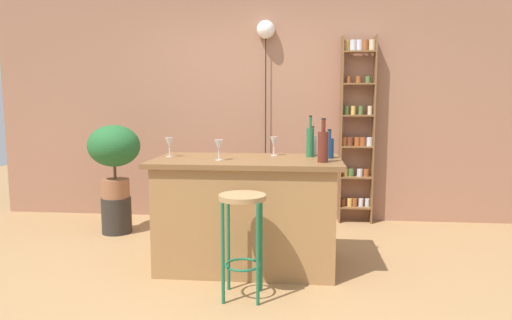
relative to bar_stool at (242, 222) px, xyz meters
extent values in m
plane|color=#A37A4C|center=(-0.04, 0.34, -0.54)|extent=(12.00, 12.00, 0.00)
cube|color=#9E6B51|center=(-0.04, 2.29, 0.86)|extent=(6.40, 0.10, 2.80)
cube|color=#9E7042|center=(-0.04, 0.64, -0.11)|extent=(1.42, 0.77, 0.87)
cube|color=brown|center=(-0.04, 0.64, 0.34)|extent=(1.54, 0.84, 0.04)
cylinder|color=#196642|center=(-0.12, -0.12, -0.19)|extent=(0.02, 0.02, 0.70)
cylinder|color=#196642|center=(0.12, -0.12, -0.19)|extent=(0.02, 0.02, 0.70)
cylinder|color=#196642|center=(-0.12, 0.12, -0.19)|extent=(0.02, 0.02, 0.70)
cylinder|color=#196642|center=(0.12, 0.12, -0.19)|extent=(0.02, 0.02, 0.70)
torus|color=#196642|center=(0.00, 0.00, -0.31)|extent=(0.26, 0.26, 0.02)
cylinder|color=#A87F51|center=(0.00, 0.00, 0.18)|extent=(0.33, 0.33, 0.03)
cube|color=brown|center=(0.84, 2.15, 0.50)|extent=(0.02, 0.15, 2.09)
cube|color=brown|center=(1.20, 2.15, 0.50)|extent=(0.02, 0.15, 2.09)
cube|color=brown|center=(1.02, 2.15, -0.37)|extent=(0.34, 0.15, 0.02)
cylinder|color=brown|center=(0.88, 2.14, -0.32)|extent=(0.05, 0.05, 0.09)
cylinder|color=gold|center=(0.96, 2.14, -0.32)|extent=(0.05, 0.05, 0.09)
cylinder|color=#994C23|center=(1.02, 2.15, -0.32)|extent=(0.05, 0.05, 0.09)
cylinder|color=silver|center=(1.09, 2.15, -0.32)|extent=(0.05, 0.05, 0.09)
cylinder|color=silver|center=(1.16, 2.16, -0.32)|extent=(0.05, 0.05, 0.09)
cube|color=brown|center=(1.02, 2.15, -0.02)|extent=(0.34, 0.15, 0.02)
cylinder|color=#AD7A38|center=(0.90, 2.15, 0.03)|extent=(0.06, 0.06, 0.08)
cylinder|color=#4C7033|center=(0.97, 2.16, 0.03)|extent=(0.06, 0.06, 0.08)
cylinder|color=silver|center=(1.07, 2.15, 0.03)|extent=(0.06, 0.06, 0.08)
cylinder|color=#994C23|center=(1.14, 2.15, 0.03)|extent=(0.06, 0.06, 0.08)
cube|color=brown|center=(1.02, 2.15, 0.33)|extent=(0.34, 0.15, 0.02)
cylinder|color=#994C23|center=(0.88, 2.14, 0.39)|extent=(0.07, 0.07, 0.10)
cylinder|color=brown|center=(0.95, 2.14, 0.39)|extent=(0.07, 0.07, 0.10)
cylinder|color=#994C23|center=(1.03, 2.16, 0.39)|extent=(0.07, 0.07, 0.10)
cylinder|color=#994C23|center=(1.09, 2.15, 0.39)|extent=(0.07, 0.07, 0.10)
cylinder|color=silver|center=(1.16, 2.14, 0.39)|extent=(0.07, 0.07, 0.10)
cube|color=brown|center=(1.02, 2.15, 0.68)|extent=(0.34, 0.15, 0.02)
cylinder|color=#4C7033|center=(0.90, 2.15, 0.74)|extent=(0.05, 0.05, 0.10)
cylinder|color=gold|center=(0.98, 2.15, 0.74)|extent=(0.05, 0.05, 0.10)
cylinder|color=#4C7033|center=(1.06, 2.16, 0.74)|extent=(0.05, 0.05, 0.10)
cylinder|color=beige|center=(1.16, 2.14, 0.74)|extent=(0.05, 0.05, 0.10)
cube|color=brown|center=(1.02, 2.15, 1.03)|extent=(0.34, 0.15, 0.02)
cylinder|color=#994C23|center=(0.91, 2.15, 1.07)|extent=(0.06, 0.06, 0.08)
cylinder|color=#994C23|center=(1.02, 2.14, 1.07)|extent=(0.06, 0.06, 0.08)
cylinder|color=#4C7033|center=(1.13, 2.16, 1.07)|extent=(0.06, 0.06, 0.08)
cube|color=brown|center=(1.02, 2.15, 1.37)|extent=(0.34, 0.15, 0.02)
cylinder|color=#AD7A38|center=(0.88, 2.15, 1.44)|extent=(0.08, 0.08, 0.12)
cylinder|color=silver|center=(0.96, 2.14, 1.44)|extent=(0.08, 0.08, 0.12)
cylinder|color=silver|center=(1.02, 2.14, 1.44)|extent=(0.08, 0.08, 0.12)
cylinder|color=#994C23|center=(1.09, 2.15, 1.44)|extent=(0.08, 0.08, 0.12)
cylinder|color=beige|center=(1.16, 2.15, 1.44)|extent=(0.08, 0.08, 0.12)
cylinder|color=#2D2823|center=(-1.53, 1.47, -0.35)|extent=(0.31, 0.31, 0.38)
cylinder|color=#935B3D|center=(-1.53, 1.47, -0.07)|extent=(0.29, 0.29, 0.20)
cylinder|color=brown|center=(-1.53, 1.47, 0.11)|extent=(0.03, 0.03, 0.16)
ellipsoid|color=#23602D|center=(-1.53, 1.47, 0.38)|extent=(0.54, 0.48, 0.43)
cylinder|color=navy|center=(0.63, 0.74, 0.45)|extent=(0.08, 0.08, 0.17)
cylinder|color=navy|center=(0.63, 0.74, 0.56)|extent=(0.03, 0.03, 0.06)
cylinder|color=black|center=(0.63, 0.74, 0.60)|extent=(0.03, 0.03, 0.01)
cylinder|color=#5B2319|center=(0.57, 0.47, 0.48)|extent=(0.08, 0.08, 0.24)
cylinder|color=#5B2319|center=(0.57, 0.47, 0.65)|extent=(0.03, 0.03, 0.09)
cylinder|color=black|center=(0.57, 0.47, 0.70)|extent=(0.03, 0.03, 0.01)
cylinder|color=#B2B2B7|center=(0.50, 0.93, 0.45)|extent=(0.08, 0.08, 0.17)
cylinder|color=#B2B2B7|center=(0.50, 0.93, 0.57)|extent=(0.03, 0.03, 0.07)
cylinder|color=black|center=(0.50, 0.93, 0.61)|extent=(0.03, 0.03, 0.01)
cylinder|color=#236638|center=(0.47, 0.82, 0.49)|extent=(0.06, 0.06, 0.24)
cylinder|color=#236638|center=(0.47, 0.82, 0.65)|extent=(0.02, 0.02, 0.09)
cylinder|color=black|center=(0.47, 0.82, 0.71)|extent=(0.03, 0.03, 0.01)
cylinder|color=silver|center=(-0.25, 0.52, 0.37)|extent=(0.06, 0.06, 0.00)
cylinder|color=silver|center=(-0.25, 0.52, 0.41)|extent=(0.01, 0.01, 0.07)
cone|color=silver|center=(-0.25, 0.52, 0.49)|extent=(0.07, 0.07, 0.08)
cylinder|color=silver|center=(0.16, 0.88, 0.37)|extent=(0.06, 0.06, 0.00)
cylinder|color=silver|center=(0.16, 0.88, 0.41)|extent=(0.01, 0.01, 0.07)
cone|color=silver|center=(0.16, 0.88, 0.49)|extent=(0.07, 0.07, 0.08)
cylinder|color=silver|center=(-0.72, 0.72, 0.37)|extent=(0.06, 0.06, 0.00)
cylinder|color=silver|center=(-0.72, 0.72, 0.41)|extent=(0.01, 0.01, 0.07)
cone|color=silver|center=(-0.72, 0.72, 0.49)|extent=(0.07, 0.07, 0.08)
cylinder|color=black|center=(-0.01, 2.18, 0.55)|extent=(0.01, 0.01, 2.18)
sphere|color=white|center=(-0.01, 2.18, 1.63)|extent=(0.21, 0.21, 0.21)
camera|label=1|loc=(0.39, -3.06, 0.82)|focal=32.04mm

